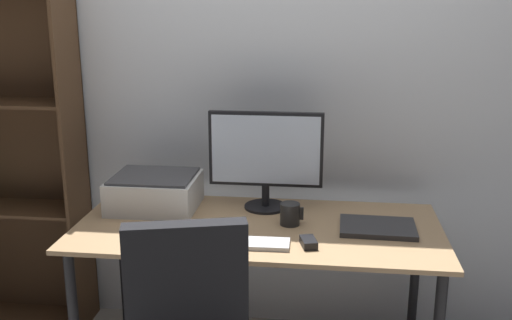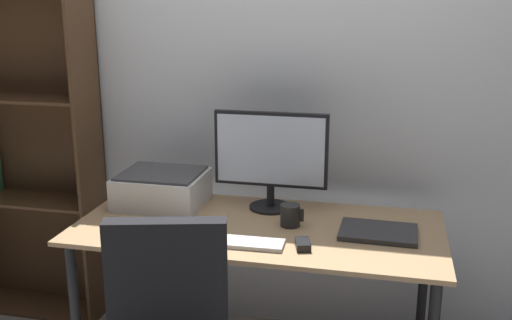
% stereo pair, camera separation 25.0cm
% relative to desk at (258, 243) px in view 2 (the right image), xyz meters
% --- Properties ---
extents(back_wall, '(6.40, 0.10, 2.60)m').
position_rel_desk_xyz_m(back_wall, '(0.00, 0.54, 0.64)').
color(back_wall, silver).
rests_on(back_wall, ground).
extents(desk, '(1.59, 0.74, 0.74)m').
position_rel_desk_xyz_m(desk, '(0.00, 0.00, 0.00)').
color(desk, tan).
rests_on(desk, ground).
extents(monitor, '(0.53, 0.20, 0.46)m').
position_rel_desk_xyz_m(monitor, '(0.01, 0.23, 0.34)').
color(monitor, black).
rests_on(monitor, desk).
extents(keyboard, '(0.29, 0.12, 0.02)m').
position_rel_desk_xyz_m(keyboard, '(0.01, -0.22, 0.09)').
color(keyboard, '#B7BABC').
rests_on(keyboard, desk).
extents(mouse, '(0.08, 0.11, 0.03)m').
position_rel_desk_xyz_m(mouse, '(0.23, -0.20, 0.10)').
color(mouse, black).
rests_on(mouse, desk).
extents(coffee_mug, '(0.10, 0.09, 0.10)m').
position_rel_desk_xyz_m(coffee_mug, '(0.14, 0.03, 0.13)').
color(coffee_mug, black).
rests_on(coffee_mug, desk).
extents(laptop, '(0.33, 0.24, 0.02)m').
position_rel_desk_xyz_m(laptop, '(0.52, 0.01, 0.09)').
color(laptop, '#2D2D30').
rests_on(laptop, desk).
extents(printer, '(0.40, 0.34, 0.16)m').
position_rel_desk_xyz_m(printer, '(-0.51, 0.17, 0.16)').
color(printer, silver).
rests_on(printer, desk).
extents(paper_sheet, '(0.23, 0.31, 0.00)m').
position_rel_desk_xyz_m(paper_sheet, '(-0.24, -0.26, 0.08)').
color(paper_sheet, white).
rests_on(paper_sheet, desk).
extents(bookshelf, '(0.76, 0.28, 1.84)m').
position_rel_desk_xyz_m(bookshelf, '(-1.35, 0.37, 0.25)').
color(bookshelf, '#4C331E').
rests_on(bookshelf, ground).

